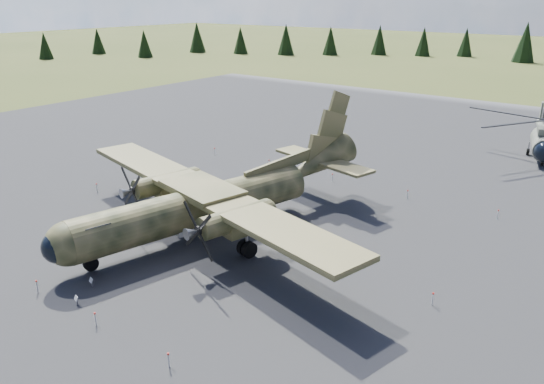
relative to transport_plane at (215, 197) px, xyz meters
The scene contains 7 objects.
ground 3.21m from the transport_plane, ahead, with size 500.00×500.00×0.00m, color #515425.
apron 10.49m from the transport_plane, 83.34° to the left, with size 120.00×120.00×0.04m, color #535458.
transport_plane is the anchor object (origin of this frame).
info_placard_left 11.38m from the transport_plane, 93.41° to the right, with size 0.43×0.27×0.63m.
info_placard_right 13.16m from the transport_plane, 88.12° to the right, with size 0.41×0.26×0.60m.
barrier_fence 2.58m from the transport_plane, ahead, with size 33.12×29.62×0.85m.
treeline 2.01m from the transport_plane, 47.36° to the left, with size 295.10×296.16×10.95m.
Camera 1 is at (25.33, -27.99, 17.59)m, focal length 35.00 mm.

